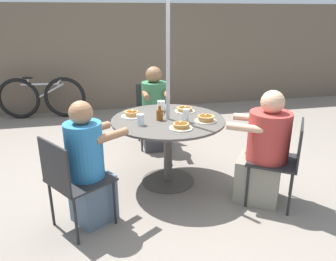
{
  "coord_description": "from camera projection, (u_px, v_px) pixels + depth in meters",
  "views": [
    {
      "loc": [
        -0.72,
        -3.18,
        1.77
      ],
      "look_at": [
        0.0,
        0.0,
        0.6
      ],
      "focal_mm": 35.0,
      "sensor_mm": 36.0,
      "label": 1
    }
  ],
  "objects": [
    {
      "name": "drinking_glass_b",
      "position": [
        140.0,
        120.0,
        3.22
      ],
      "size": [
        0.07,
        0.07,
        0.11
      ],
      "primitive_type": "cylinder",
      "color": "silver",
      "rests_on": "patio_table"
    },
    {
      "name": "patio_chair_north",
      "position": [
        71.0,
        178.0,
        2.7
      ],
      "size": [
        0.63,
        0.63,
        0.84
      ],
      "rotation": [
        0.0,
        0.0,
        -0.97
      ],
      "color": "#232326",
      "rests_on": "ground"
    },
    {
      "name": "diner_south",
      "position": [
        155.0,
        112.0,
        4.42
      ],
      "size": [
        0.35,
        0.5,
        1.12
      ],
      "rotation": [
        0.0,
        0.0,
        -3.18
      ],
      "color": "#3D3D42",
      "rests_on": "ground"
    },
    {
      "name": "patio_chair_east",
      "position": [
        283.0,
        157.0,
        3.09
      ],
      "size": [
        0.63,
        0.63,
        0.84
      ],
      "rotation": [
        0.0,
        0.0,
        0.96
      ],
      "color": "#232326",
      "rests_on": "ground"
    },
    {
      "name": "coffee_cup",
      "position": [
        161.0,
        106.0,
        3.69
      ],
      "size": [
        0.09,
        0.09,
        0.11
      ],
      "color": "white",
      "rests_on": "patio_table"
    },
    {
      "name": "diner_north",
      "position": [
        89.0,
        168.0,
        2.81
      ],
      "size": [
        0.56,
        0.52,
        1.12
      ],
      "rotation": [
        0.0,
        0.0,
        -0.97
      ],
      "color": "slate",
      "rests_on": "ground"
    },
    {
      "name": "pancake_plate_d",
      "position": [
        206.0,
        119.0,
        3.33
      ],
      "size": [
        0.22,
        0.22,
        0.07
      ],
      "color": "silver",
      "rests_on": "patio_table"
    },
    {
      "name": "pancake_plate_c",
      "position": [
        181.0,
        126.0,
        3.12
      ],
      "size": [
        0.22,
        0.22,
        0.07
      ],
      "color": "silver",
      "rests_on": "patio_table"
    },
    {
      "name": "pancake_plate_b",
      "position": [
        132.0,
        115.0,
        3.48
      ],
      "size": [
        0.22,
        0.22,
        0.07
      ],
      "color": "silver",
      "rests_on": "patio_table"
    },
    {
      "name": "syrup_bottle",
      "position": [
        160.0,
        115.0,
        3.37
      ],
      "size": [
        0.09,
        0.07,
        0.15
      ],
      "color": "brown",
      "rests_on": "patio_table"
    },
    {
      "name": "diner_east",
      "position": [
        264.0,
        153.0,
        3.15
      ],
      "size": [
        0.64,
        0.61,
        1.12
      ],
      "rotation": [
        0.0,
        0.0,
        0.96
      ],
      "color": "gray",
      "rests_on": "ground"
    },
    {
      "name": "drinking_glass_a",
      "position": [
        186.0,
        116.0,
        3.3
      ],
      "size": [
        0.07,
        0.07,
        0.14
      ],
      "primitive_type": "cylinder",
      "color": "silver",
      "rests_on": "patio_table"
    },
    {
      "name": "patio_chair_south",
      "position": [
        153.0,
        110.0,
        4.58
      ],
      "size": [
        0.47,
        0.47,
        0.84
      ],
      "rotation": [
        0.0,
        0.0,
        -3.18
      ],
      "color": "#232326",
      "rests_on": "ground"
    },
    {
      "name": "pancake_plate_a",
      "position": [
        185.0,
        110.0,
        3.66
      ],
      "size": [
        0.22,
        0.22,
        0.06
      ],
      "color": "silver",
      "rests_on": "patio_table"
    },
    {
      "name": "back_fence",
      "position": [
        132.0,
        58.0,
        6.2
      ],
      "size": [
        10.0,
        0.06,
        1.95
      ],
      "primitive_type": "cube",
      "color": "brown",
      "rests_on": "ground"
    },
    {
      "name": "ground_plane",
      "position": [
        168.0,
        181.0,
        3.67
      ],
      "size": [
        12.0,
        12.0,
        0.0
      ],
      "primitive_type": "plane",
      "color": "gray"
    },
    {
      "name": "bicycle",
      "position": [
        42.0,
        97.0,
        5.77
      ],
      "size": [
        1.51,
        0.44,
        0.74
      ],
      "rotation": [
        0.0,
        0.0,
        -0.1
      ],
      "color": "black",
      "rests_on": "ground"
    },
    {
      "name": "umbrella_pole",
      "position": [
        168.0,
        81.0,
        3.29
      ],
      "size": [
        0.04,
        0.04,
        2.26
      ],
      "primitive_type": "cylinder",
      "color": "#ADADB2",
      "rests_on": "ground"
    },
    {
      "name": "patio_table",
      "position": [
        168.0,
        132.0,
        3.47
      ],
      "size": [
        1.19,
        1.19,
        0.73
      ],
      "color": "#4C4742",
      "rests_on": "ground"
    }
  ]
}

